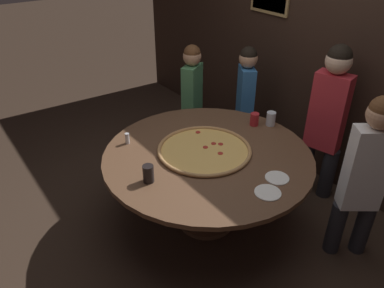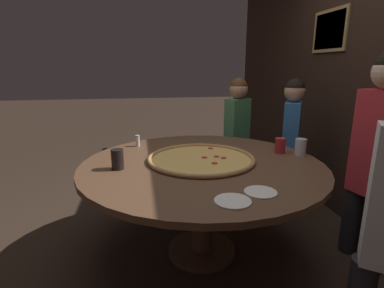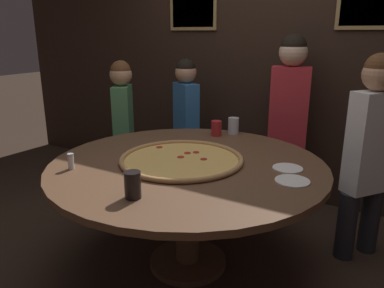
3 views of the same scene
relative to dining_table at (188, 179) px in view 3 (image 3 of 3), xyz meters
The scene contains 14 objects.
ground_plane 0.63m from the dining_table, ahead, with size 24.00×24.00×0.00m, color #38281E.
back_wall 1.62m from the dining_table, 90.00° to the left, with size 6.40×0.08×2.60m.
dining_table is the anchor object (origin of this frame).
giant_pizza 0.14m from the dining_table, behind, with size 0.79×0.79×0.03m.
drink_cup_beside_pizza 0.62m from the dining_table, 85.95° to the right, with size 0.08×0.08×0.14m, color black.
drink_cup_near_right 0.70m from the dining_table, 101.40° to the left, with size 0.08×0.08×0.12m, color #B22328.
drink_cup_far_left 0.81m from the dining_table, 93.18° to the left, with size 0.09×0.09×0.13m, color silver.
white_plate_right_side 0.67m from the dining_table, ahead, with size 0.19×0.19×0.01m, color white.
white_plate_far_back 0.63m from the dining_table, 19.28° to the left, with size 0.18×0.18×0.01m, color white.
condiment_shaker 0.73m from the dining_table, 139.70° to the right, with size 0.04×0.04×0.10m.
diner_side_left 1.22m from the dining_table, 36.73° to the left, with size 0.31×0.36×1.41m.
diner_centre_back 1.23m from the dining_table, 76.19° to the left, with size 0.40×0.24×1.52m.
diner_far_right 1.22m from the dining_table, 121.90° to the left, with size 0.34×0.27×1.31m.
diner_side_right 1.21m from the dining_table, 149.88° to the left, with size 0.27×0.34×1.30m.
Camera 3 is at (1.16, -1.91, 1.53)m, focal length 35.00 mm.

